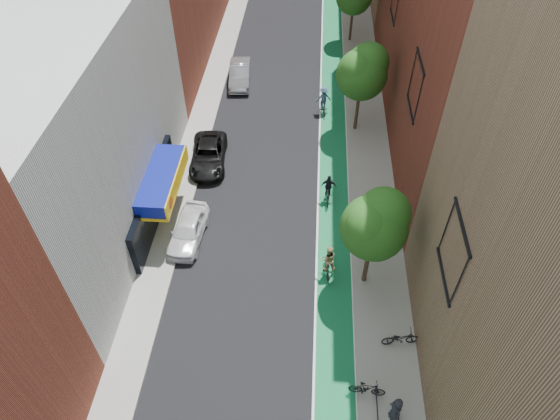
% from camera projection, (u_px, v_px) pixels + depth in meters
% --- Properties ---
extents(bike_lane, '(2.00, 68.00, 0.01)m').
position_uv_depth(bike_lane, '(333.00, 113.00, 38.80)').
color(bike_lane, '#126831').
rests_on(bike_lane, ground).
extents(sidewalk_left, '(2.00, 68.00, 0.15)m').
position_uv_depth(sidewalk_left, '(206.00, 108.00, 39.24)').
color(sidewalk_left, gray).
rests_on(sidewalk_left, ground).
extents(sidewalk_right, '(3.00, 68.00, 0.15)m').
position_uv_depth(sidewalk_right, '(365.00, 114.00, 38.63)').
color(sidewalk_right, gray).
rests_on(sidewalk_right, ground).
extents(building_left_white, '(8.00, 20.00, 12.00)m').
position_uv_depth(building_left_white, '(64.00, 137.00, 26.87)').
color(building_left_white, silver).
rests_on(building_left_white, ground).
extents(tree_near, '(3.40, 3.36, 6.42)m').
position_uv_depth(tree_near, '(376.00, 224.00, 24.23)').
color(tree_near, '#332619').
rests_on(tree_near, ground).
extents(tree_mid, '(3.55, 3.53, 6.74)m').
position_uv_depth(tree_mid, '(363.00, 71.00, 33.85)').
color(tree_mid, '#332619').
rests_on(tree_mid, ground).
extents(parked_car_white, '(2.05, 4.46, 1.48)m').
position_uv_depth(parked_car_white, '(188.00, 230.00, 29.23)').
color(parked_car_white, white).
rests_on(parked_car_white, ground).
extents(parked_car_black, '(2.72, 5.19, 1.39)m').
position_uv_depth(parked_car_black, '(208.00, 155.00, 34.13)').
color(parked_car_black, black).
rests_on(parked_car_black, ground).
extents(parked_car_silver, '(2.02, 4.81, 1.55)m').
position_uv_depth(parked_car_silver, '(240.00, 74.00, 41.46)').
color(parked_car_silver, '#9B9EA4').
rests_on(parked_car_silver, ground).
extents(cyclist_lane_near, '(0.93, 1.87, 2.13)m').
position_uv_depth(cyclist_lane_near, '(328.00, 263.00, 27.28)').
color(cyclist_lane_near, black).
rests_on(cyclist_lane_near, ground).
extents(cyclist_lane_mid, '(0.96, 1.92, 1.97)m').
position_uv_depth(cyclist_lane_mid, '(328.00, 192.00, 31.54)').
color(cyclist_lane_mid, black).
rests_on(cyclist_lane_mid, ground).
extents(cyclist_lane_far, '(1.30, 1.83, 2.17)m').
position_uv_depth(cyclist_lane_far, '(323.00, 101.00, 38.25)').
color(cyclist_lane_far, black).
rests_on(cyclist_lane_far, ground).
extents(parked_bike_mid, '(1.72, 0.61, 1.01)m').
position_uv_depth(parked_bike_mid, '(367.00, 389.00, 22.53)').
color(parked_bike_mid, black).
rests_on(parked_bike_mid, sidewalk_right).
extents(parked_bike_far, '(1.93, 0.93, 0.97)m').
position_uv_depth(parked_bike_far, '(400.00, 338.00, 24.35)').
color(parked_bike_far, black).
rests_on(parked_bike_far, sidewalk_right).
extents(pedestrian, '(0.66, 0.86, 1.56)m').
position_uv_depth(pedestrian, '(396.00, 409.00, 21.60)').
color(pedestrian, black).
rests_on(pedestrian, sidewalk_right).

